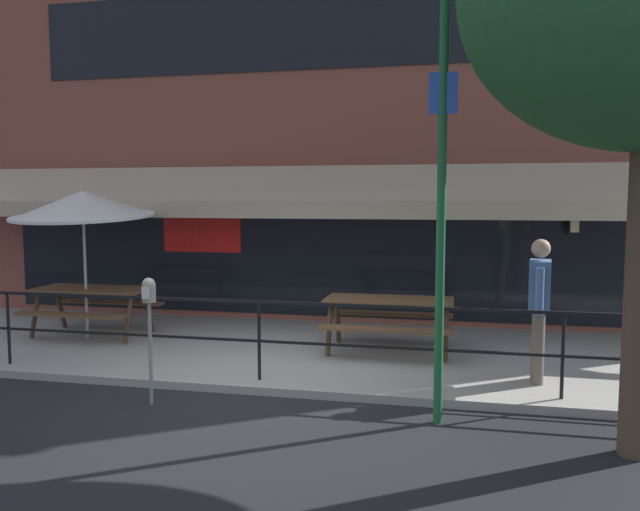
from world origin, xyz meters
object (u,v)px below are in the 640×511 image
(patio_umbrella_left, at_px, (83,205))
(pedestrian_walking, at_px, (539,303))
(picnic_table_left, at_px, (92,298))
(street_sign_pole, at_px, (442,192))
(picnic_table_centre, at_px, (389,310))
(parking_meter_far, at_px, (149,302))

(patio_umbrella_left, bearing_deg, pedestrian_walking, -8.70)
(picnic_table_left, height_order, street_sign_pole, street_sign_pole)
(street_sign_pole, bearing_deg, picnic_table_centre, 107.01)
(picnic_table_centre, relative_size, pedestrian_walking, 1.05)
(picnic_table_centre, relative_size, patio_umbrella_left, 0.76)
(pedestrian_walking, distance_m, street_sign_pole, 2.19)
(pedestrian_walking, relative_size, street_sign_pole, 0.37)
(picnic_table_left, bearing_deg, patio_umbrella_left, -90.00)
(picnic_table_centre, bearing_deg, street_sign_pole, -72.99)
(picnic_table_centre, bearing_deg, parking_meter_far, -133.14)
(picnic_table_centre, height_order, patio_umbrella_left, patio_umbrella_left)
(picnic_table_left, height_order, parking_meter_far, parking_meter_far)
(picnic_table_left, relative_size, parking_meter_far, 1.27)
(picnic_table_left, distance_m, patio_umbrella_left, 1.48)
(pedestrian_walking, bearing_deg, parking_meter_far, -161.25)
(picnic_table_centre, height_order, parking_meter_far, parking_meter_far)
(street_sign_pole, bearing_deg, parking_meter_far, -178.44)
(patio_umbrella_left, relative_size, street_sign_pole, 0.52)
(patio_umbrella_left, xyz_separation_m, street_sign_pole, (5.48, -2.37, 0.17))
(pedestrian_walking, xyz_separation_m, parking_meter_far, (-4.26, -1.45, 0.09))
(picnic_table_centre, bearing_deg, picnic_table_left, 179.00)
(patio_umbrella_left, distance_m, pedestrian_walking, 6.78)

